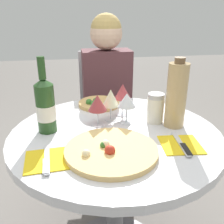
% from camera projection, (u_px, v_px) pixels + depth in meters
% --- Properties ---
extents(dining_table, '(0.90, 0.90, 0.76)m').
position_uv_depth(dining_table, '(115.00, 166.00, 1.14)').
color(dining_table, slate).
rests_on(dining_table, ground_plane).
extents(chair_behind_diner, '(0.36, 0.36, 0.97)m').
position_uv_depth(chair_behind_diner, '(106.00, 119.00, 1.90)').
color(chair_behind_diner, '#ADADB2').
rests_on(chair_behind_diner, ground_plane).
extents(seated_diner, '(0.32, 0.42, 1.23)m').
position_uv_depth(seated_diner, '(108.00, 113.00, 1.73)').
color(seated_diner, '#512D33').
rests_on(seated_diner, ground_plane).
extents(pizza_large, '(0.34, 0.34, 0.05)m').
position_uv_depth(pizza_large, '(111.00, 150.00, 0.91)').
color(pizza_large, '#DBB26B').
rests_on(pizza_large, dining_table).
extents(pizza_small_far, '(0.22, 0.22, 0.05)m').
position_uv_depth(pizza_small_far, '(98.00, 103.00, 1.36)').
color(pizza_small_far, tan).
rests_on(pizza_small_far, dining_table).
extents(wine_bottle, '(0.08, 0.08, 0.32)m').
position_uv_depth(wine_bottle, '(46.00, 106.00, 1.03)').
color(wine_bottle, '#23471E').
rests_on(wine_bottle, dining_table).
extents(tall_carafe, '(0.09, 0.09, 0.31)m').
position_uv_depth(tall_carafe, '(176.00, 95.00, 1.07)').
color(tall_carafe, tan).
rests_on(tall_carafe, dining_table).
extents(sugar_shaker, '(0.08, 0.08, 0.14)m').
position_uv_depth(sugar_shaker, '(155.00, 108.00, 1.14)').
color(sugar_shaker, silver).
rests_on(sugar_shaker, dining_table).
extents(wine_glass_front_left, '(0.08, 0.08, 0.14)m').
position_uv_depth(wine_glass_front_left, '(97.00, 103.00, 1.10)').
color(wine_glass_front_left, silver).
rests_on(wine_glass_front_left, dining_table).
extents(wine_glass_front_right, '(0.08, 0.08, 0.14)m').
position_uv_depth(wine_glass_front_right, '(127.00, 101.00, 1.11)').
color(wine_glass_front_right, silver).
rests_on(wine_glass_front_right, dining_table).
extents(wine_glass_center, '(0.08, 0.08, 0.15)m').
position_uv_depth(wine_glass_center, '(111.00, 98.00, 1.15)').
color(wine_glass_center, silver).
rests_on(wine_glass_center, dining_table).
extents(wine_glass_back_right, '(0.08, 0.08, 0.16)m').
position_uv_depth(wine_glass_back_right, '(123.00, 92.00, 1.19)').
color(wine_glass_back_right, silver).
rests_on(wine_glass_back_right, dining_table).
extents(place_setting_left, '(0.16, 0.19, 0.01)m').
position_uv_depth(place_setting_left, '(47.00, 160.00, 0.86)').
color(place_setting_left, gold).
rests_on(place_setting_left, dining_table).
extents(place_setting_right, '(0.16, 0.19, 0.01)m').
position_uv_depth(place_setting_right, '(181.00, 145.00, 0.96)').
color(place_setting_right, gold).
rests_on(place_setting_right, dining_table).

